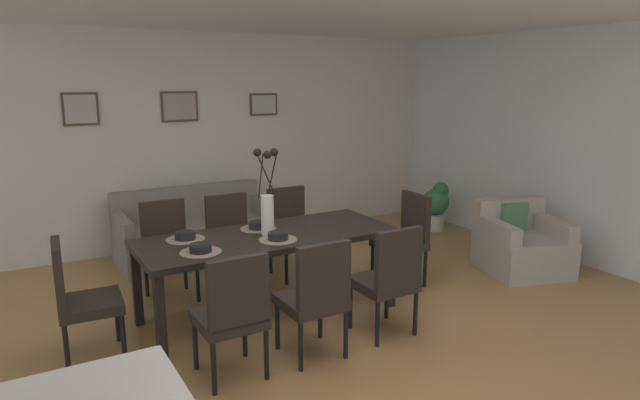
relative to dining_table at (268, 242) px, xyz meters
name	(u,v)px	position (x,y,z in m)	size (l,w,h in m)	color
ground_plane	(312,349)	(0.02, -0.74, -0.67)	(9.00, 9.00, 0.00)	#A87A47
back_wall_panel	(181,141)	(0.02, 2.51, 0.63)	(9.00, 0.10, 2.60)	silver
side_window_wall	(580,147)	(3.67, -0.34, 0.63)	(0.10, 6.30, 2.60)	white
dining_table	(268,242)	(0.00, 0.00, 0.00)	(2.20, 0.88, 0.74)	black
dining_chair_near_left	(233,311)	(-0.66, -0.85, -0.16)	(0.44, 0.44, 0.92)	black
dining_chair_near_right	(167,245)	(-0.64, 0.87, -0.16)	(0.44, 0.44, 0.92)	black
dining_chair_far_left	(316,293)	(-0.03, -0.88, -0.16)	(0.44, 0.44, 0.92)	black
dining_chair_far_right	(231,237)	(-0.02, 0.82, -0.16)	(0.45, 0.45, 0.92)	black
dining_chair_mid_left	(389,276)	(0.66, -0.85, -0.16)	(0.44, 0.44, 0.92)	black
dining_chair_mid_right	(291,227)	(0.66, 0.85, -0.16)	(0.44, 0.44, 0.92)	black
dining_chair_head_west	(78,295)	(-1.53, -0.02, -0.16)	(0.47, 0.47, 0.92)	black
dining_chair_head_east	(406,235)	(1.53, 0.01, -0.16)	(0.47, 0.47, 0.92)	black
centerpiece_vase	(267,202)	(0.00, 0.00, 0.35)	(0.21, 0.23, 0.73)	white
placemat_near_left	(201,252)	(-0.66, -0.20, 0.07)	(0.32, 0.32, 0.01)	#7F705B
bowl_near_left	(200,247)	(-0.66, -0.20, 0.11)	(0.17, 0.17, 0.07)	black
placemat_near_right	(185,239)	(-0.66, 0.20, 0.07)	(0.32, 0.32, 0.01)	#7F705B
bowl_near_right	(185,235)	(-0.66, 0.20, 0.11)	(0.17, 0.17, 0.07)	black
placemat_far_left	(278,240)	(0.00, -0.20, 0.07)	(0.32, 0.32, 0.01)	#7F705B
bowl_far_left	(278,235)	(0.00, -0.20, 0.11)	(0.17, 0.17, 0.07)	black
placemat_far_right	(258,229)	(0.00, 0.20, 0.07)	(0.32, 0.32, 0.01)	#7F705B
bowl_far_right	(258,225)	(0.00, 0.20, 0.11)	(0.17, 0.17, 0.07)	black
sofa	(197,234)	(-0.05, 1.87, -0.39)	(1.76, 0.84, 0.80)	gray
armchair	(521,245)	(2.85, -0.32, -0.38)	(1.00, 1.00, 0.75)	#ADA399
framed_picture_left	(81,109)	(-1.10, 2.44, 1.05)	(0.37, 0.03, 0.36)	#473828
framed_picture_center	(180,107)	(0.00, 2.44, 1.05)	(0.44, 0.03, 0.36)	#473828
framed_picture_right	(264,104)	(1.10, 2.44, 1.05)	(0.38, 0.03, 0.28)	#473828
potted_plant	(436,204)	(3.17, 1.39, -0.30)	(0.36, 0.36, 0.67)	silver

